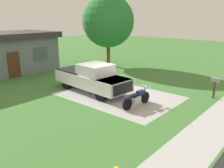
# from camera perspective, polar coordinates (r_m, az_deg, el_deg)

# --- Properties ---
(ground_plane) EXTENTS (80.00, 80.00, 0.00)m
(ground_plane) POSITION_cam_1_polar(r_m,az_deg,el_deg) (14.90, 1.62, -2.84)
(ground_plane) COLOR #437A36
(driveway_pad) EXTENTS (5.09, 7.21, 0.01)m
(driveway_pad) POSITION_cam_1_polar(r_m,az_deg,el_deg) (14.90, 1.62, -2.82)
(driveway_pad) COLOR #AFAFAF
(driveway_pad) RESTS_ON ground
(sidewalk_strip) EXTENTS (36.00, 1.80, 0.01)m
(sidewalk_strip) POSITION_cam_1_polar(r_m,az_deg,el_deg) (12.32, 24.10, -8.44)
(sidewalk_strip) COLOR #B8B8B3
(sidewalk_strip) RESTS_ON ground
(motorcycle) EXTENTS (2.21, 0.70, 1.09)m
(motorcycle) POSITION_cam_1_polar(r_m,az_deg,el_deg) (13.10, 6.03, -3.42)
(motorcycle) COLOR black
(motorcycle) RESTS_ON ground
(pickup_truck) EXTENTS (2.39, 5.75, 1.90)m
(pickup_truck) POSITION_cam_1_polar(r_m,az_deg,el_deg) (15.59, -5.07, 1.61)
(pickup_truck) COLOR black
(pickup_truck) RESTS_ON ground
(mailbox) EXTENTS (0.26, 0.48, 1.26)m
(mailbox) POSITION_cam_1_polar(r_m,az_deg,el_deg) (15.50, 23.68, 0.31)
(mailbox) COLOR #4C3823
(mailbox) RESTS_ON ground
(shade_tree) EXTENTS (5.04, 5.04, 6.90)m
(shade_tree) POSITION_cam_1_polar(r_m,az_deg,el_deg) (23.59, -0.93, 14.93)
(shade_tree) COLOR brown
(shade_tree) RESTS_ON ground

